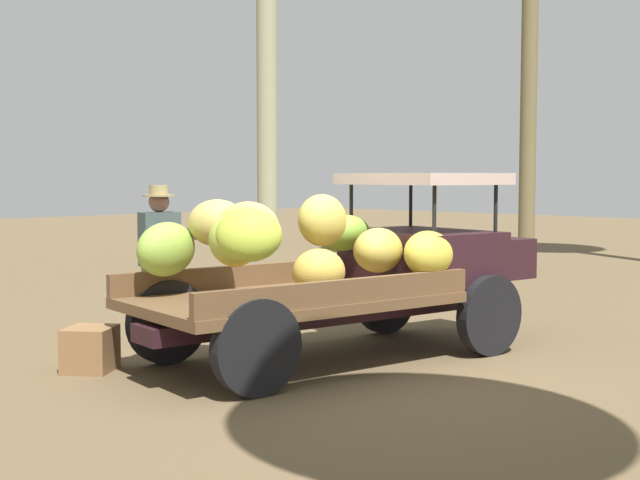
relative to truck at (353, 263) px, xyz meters
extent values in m
plane|color=brown|center=(-0.12, -0.14, -0.95)|extent=(60.00, 60.00, 0.00)
cube|color=black|center=(-0.31, 0.05, -0.49)|extent=(4.02, 1.05, 0.16)
cylinder|color=black|center=(1.24, 0.62, -0.54)|extent=(0.83, 0.26, 0.82)
cylinder|color=black|center=(1.00, -0.96, -0.54)|extent=(0.83, 0.26, 0.82)
cylinder|color=black|center=(-1.52, 1.05, -0.54)|extent=(0.83, 0.26, 0.82)
cylinder|color=black|center=(-1.77, -0.53, -0.54)|extent=(0.83, 0.26, 0.82)
cube|color=brown|center=(-0.76, 0.12, -0.31)|extent=(3.23, 2.16, 0.10)
cube|color=brown|center=(-0.63, 0.91, -0.15)|extent=(2.98, 0.54, 0.22)
cube|color=brown|center=(-0.88, -0.67, -0.15)|extent=(2.98, 0.54, 0.22)
cube|color=black|center=(0.92, -0.14, 0.01)|extent=(1.32, 1.67, 0.55)
cube|color=black|center=(1.81, -0.28, -0.04)|extent=(0.85, 1.16, 0.44)
cylinder|color=black|center=(1.46, 0.43, 0.56)|extent=(0.04, 0.04, 0.55)
cylinder|color=black|center=(1.26, -0.85, 0.56)|extent=(0.04, 0.04, 0.55)
cylinder|color=black|center=(0.59, 0.57, 0.56)|extent=(0.04, 0.04, 0.55)
cylinder|color=black|center=(0.39, -0.71, 0.56)|extent=(0.04, 0.04, 0.55)
cube|color=#B79F93|center=(0.92, -0.14, 0.84)|extent=(1.44, 1.69, 0.12)
ellipsoid|color=#ACC238|center=(-1.70, -0.37, 0.38)|extent=(0.75, 0.75, 0.57)
ellipsoid|color=gold|center=(-0.81, -0.31, -0.01)|extent=(0.58, 0.58, 0.52)
ellipsoid|color=tan|center=(-1.21, 0.66, 0.42)|extent=(0.82, 0.82, 0.61)
ellipsoid|color=#AEC149|center=(-1.38, 0.22, 0.30)|extent=(0.61, 0.64, 0.49)
ellipsoid|color=gold|center=(0.32, -0.70, 0.12)|extent=(0.64, 0.55, 0.56)
ellipsoid|color=gold|center=(-1.23, 0.18, 0.39)|extent=(0.74, 0.74, 0.53)
ellipsoid|color=#90B643|center=(-1.65, 0.87, 0.18)|extent=(0.73, 0.54, 0.55)
ellipsoid|color=gold|center=(-0.45, 0.00, 0.44)|extent=(0.64, 0.55, 0.54)
ellipsoid|color=yellow|center=(-1.28, 0.32, 0.29)|extent=(0.54, 0.49, 0.55)
ellipsoid|color=gold|center=(0.05, -0.28, 0.14)|extent=(0.72, 0.68, 0.55)
ellipsoid|color=#83B238|center=(0.29, 0.42, 0.27)|extent=(0.74, 0.68, 0.51)
cylinder|color=olive|center=(-0.93, 1.80, -0.52)|extent=(0.15, 0.15, 0.86)
cylinder|color=olive|center=(-1.18, 1.86, -0.52)|extent=(0.15, 0.15, 0.86)
cube|color=#3C4A49|center=(-1.05, 1.83, 0.20)|extent=(0.45, 0.33, 0.57)
cylinder|color=#3C4A49|center=(-0.98, 1.71, 0.29)|extent=(0.26, 0.40, 0.10)
cylinder|color=#3C4A49|center=(-1.17, 1.75, 0.29)|extent=(0.38, 0.33, 0.10)
sphere|color=#8B5B4C|center=(-1.05, 1.83, 0.60)|extent=(0.22, 0.22, 0.22)
cylinder|color=#958354|center=(-1.05, 1.83, 0.66)|extent=(0.34, 0.34, 0.02)
cylinder|color=#958354|center=(-1.05, 1.83, 0.72)|extent=(0.20, 0.20, 0.10)
cube|color=brown|center=(-2.22, 1.31, -0.74)|extent=(0.62, 0.62, 0.41)
cylinder|color=gray|center=(7.67, 9.75, 4.12)|extent=(0.50, 0.50, 10.13)
camera|label=1|loc=(-6.49, -5.89, 0.87)|focal=49.23mm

